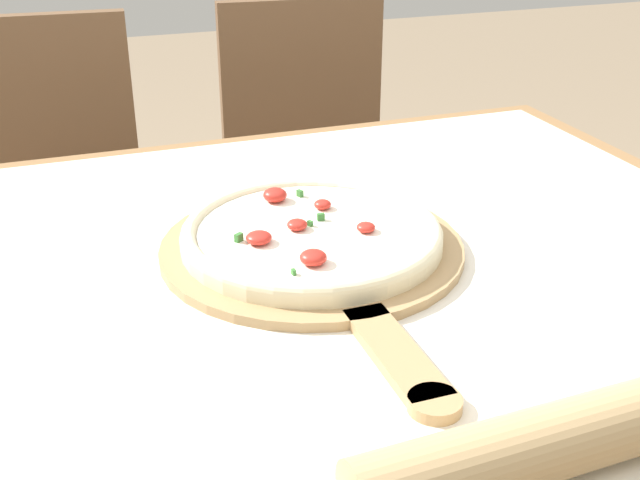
% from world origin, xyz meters
% --- Properties ---
extents(dining_table, '(1.25, 1.00, 0.72)m').
position_xyz_m(dining_table, '(0.00, 0.00, 0.62)').
color(dining_table, olive).
rests_on(dining_table, ground_plane).
extents(towel_cloth, '(1.17, 0.92, 0.00)m').
position_xyz_m(towel_cloth, '(0.00, 0.00, 0.73)').
color(towel_cloth, white).
rests_on(towel_cloth, dining_table).
extents(pizza_peel, '(0.37, 0.54, 0.01)m').
position_xyz_m(pizza_peel, '(0.01, 0.00, 0.73)').
color(pizza_peel, tan).
rests_on(pizza_peel, towel_cloth).
extents(pizza, '(0.32, 0.32, 0.04)m').
position_xyz_m(pizza, '(0.01, 0.02, 0.75)').
color(pizza, beige).
rests_on(pizza, pizza_peel).
extents(rolling_pin, '(0.39, 0.07, 0.06)m').
position_xyz_m(rolling_pin, '(0.04, -0.41, 0.76)').
color(rolling_pin, tan).
rests_on(rolling_pin, towel_cloth).
extents(chair_left, '(0.43, 0.43, 0.88)m').
position_xyz_m(chair_left, '(-0.29, 0.85, 0.51)').
color(chair_left, brown).
rests_on(chair_left, ground_plane).
extents(chair_right, '(0.43, 0.43, 0.88)m').
position_xyz_m(chair_right, '(0.29, 0.85, 0.51)').
color(chair_right, brown).
rests_on(chair_right, ground_plane).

